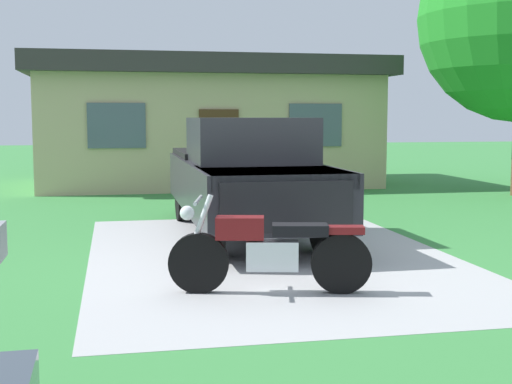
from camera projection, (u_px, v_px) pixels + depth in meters
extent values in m
plane|color=#39833E|center=(270.00, 256.00, 9.65)|extent=(80.00, 80.00, 0.00)
cube|color=#AAAAAA|center=(270.00, 255.00, 9.65)|extent=(4.92, 7.37, 0.01)
cylinder|color=black|center=(199.00, 263.00, 7.59)|extent=(0.67, 0.26, 0.66)
cylinder|color=black|center=(341.00, 263.00, 7.57)|extent=(0.67, 0.26, 0.66)
cube|color=silver|center=(272.00, 255.00, 7.57)|extent=(0.60, 0.37, 0.32)
cube|color=maroon|center=(240.00, 228.00, 7.54)|extent=(0.56, 0.37, 0.24)
cube|color=black|center=(300.00, 230.00, 7.53)|extent=(0.65, 0.40, 0.12)
cube|color=maroon|center=(342.00, 230.00, 7.53)|extent=(0.51, 0.30, 0.08)
cylinder|color=silver|center=(198.00, 229.00, 7.55)|extent=(0.34, 0.13, 0.77)
cylinder|color=silver|center=(198.00, 200.00, 7.52)|extent=(0.19, 0.69, 0.04)
sphere|color=silver|center=(187.00, 213.00, 7.53)|extent=(0.16, 0.16, 0.16)
cylinder|color=black|center=(326.00, 223.00, 9.83)|extent=(0.30, 0.84, 0.84)
cylinder|color=black|center=(211.00, 227.00, 9.50)|extent=(0.30, 0.84, 0.84)
cylinder|color=black|center=(271.00, 196.00, 13.24)|extent=(0.30, 0.84, 0.84)
cylinder|color=black|center=(185.00, 198.00, 12.91)|extent=(0.30, 0.84, 0.84)
cube|color=#28282D|center=(245.00, 185.00, 11.38)|extent=(2.00, 5.60, 0.80)
cube|color=#28282D|center=(270.00, 177.00, 9.54)|extent=(1.90, 1.90, 0.20)
cube|color=#28282D|center=(250.00, 140.00, 10.91)|extent=(1.80, 1.90, 0.70)
cube|color=#3F4C56|center=(260.00, 149.00, 10.14)|extent=(1.70, 0.16, 0.60)
cube|color=black|center=(230.00, 164.00, 12.86)|extent=(1.90, 2.40, 0.50)
cube|color=black|center=(287.00, 207.00, 8.67)|extent=(1.70, 0.10, 0.64)
cube|color=tan|center=(206.00, 131.00, 19.99)|extent=(9.00, 5.00, 3.00)
cube|color=#383333|center=(205.00, 69.00, 19.80)|extent=(9.60, 5.60, 0.50)
cube|color=#4C2D19|center=(219.00, 151.00, 17.57)|extent=(1.00, 0.08, 2.10)
cube|color=#4C5966|center=(117.00, 126.00, 17.00)|extent=(1.40, 0.06, 1.10)
cube|color=#4C5966|center=(315.00, 125.00, 18.00)|extent=(1.40, 0.06, 1.10)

